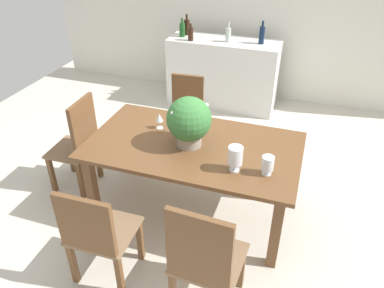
{
  "coord_description": "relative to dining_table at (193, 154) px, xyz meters",
  "views": [
    {
      "loc": [
        0.88,
        -2.9,
        2.53
      ],
      "look_at": [
        -0.03,
        -0.21,
        0.73
      ],
      "focal_mm": 35.34,
      "sensor_mm": 36.0,
      "label": 1
    }
  ],
  "objects": [
    {
      "name": "chair_near_left",
      "position": [
        -0.41,
        -0.99,
        -0.15
      ],
      "size": [
        0.48,
        0.46,
        0.91
      ],
      "rotation": [
        0.0,
        0.0,
        3.16
      ],
      "color": "brown",
      "rests_on": "ground"
    },
    {
      "name": "wine_bottle_clear",
      "position": [
        -0.27,
        2.28,
        0.4
      ],
      "size": [
        0.07,
        0.07,
        0.26
      ],
      "color": "#B2BFB7",
      "rests_on": "kitchen_counter"
    },
    {
      "name": "wine_bottle_amber",
      "position": [
        -0.94,
        2.31,
        0.4
      ],
      "size": [
        0.08,
        0.08,
        0.25
      ],
      "color": "#194C1E",
      "rests_on": "kitchen_counter"
    },
    {
      "name": "flower_centerpiece",
      "position": [
        -0.03,
        -0.02,
        0.34
      ],
      "size": [
        0.38,
        0.38,
        0.45
      ],
      "color": "gray",
      "rests_on": "dining_table"
    },
    {
      "name": "chair_near_right",
      "position": [
        0.41,
        -1.01,
        -0.11
      ],
      "size": [
        0.49,
        0.49,
        1.02
      ],
      "rotation": [
        0.0,
        0.0,
        3.09
      ],
      "color": "brown",
      "rests_on": "ground"
    },
    {
      "name": "kitchen_counter",
      "position": [
        -0.34,
        2.34,
        -0.18
      ],
      "size": [
        1.53,
        0.54,
        0.97
      ],
      "primitive_type": "cube",
      "color": "silver",
      "rests_on": "ground"
    },
    {
      "name": "crystal_vase_center_near",
      "position": [
        0.43,
        -0.26,
        0.24
      ],
      "size": [
        0.12,
        0.12,
        0.22
      ],
      "color": "silver",
      "rests_on": "dining_table"
    },
    {
      "name": "back_wall",
      "position": [
        0.0,
        2.86,
        0.64
      ],
      "size": [
        6.4,
        0.1,
        2.6
      ],
      "primitive_type": "cube",
      "color": "silver",
      "rests_on": "ground"
    },
    {
      "name": "wine_bottle_tall",
      "position": [
        -0.91,
        2.42,
        0.41
      ],
      "size": [
        0.08,
        0.08,
        0.28
      ],
      "color": "black",
      "rests_on": "kitchen_counter"
    },
    {
      "name": "dining_table",
      "position": [
        0.0,
        0.0,
        0.0
      ],
      "size": [
        1.85,
        1.05,
        0.76
      ],
      "color": "brown",
      "rests_on": "ground"
    },
    {
      "name": "chair_head_end",
      "position": [
        -1.2,
        0.0,
        -0.11
      ],
      "size": [
        0.42,
        0.45,
        1.0
      ],
      "rotation": [
        0.0,
        0.0,
        -1.54
      ],
      "color": "brown",
      "rests_on": "ground"
    },
    {
      "name": "ground_plane",
      "position": [
        0.0,
        0.26,
        -0.66
      ],
      "size": [
        7.04,
        7.04,
        0.0
      ],
      "primitive_type": "plane",
      "color": "beige"
    },
    {
      "name": "wine_bottle_green",
      "position": [
        0.16,
        2.35,
        0.43
      ],
      "size": [
        0.07,
        0.07,
        0.3
      ],
      "color": "#0F1E38",
      "rests_on": "kitchen_counter"
    },
    {
      "name": "wine_bottle_dark",
      "position": [
        -0.77,
        2.18,
        0.4
      ],
      "size": [
        0.07,
        0.07,
        0.23
      ],
      "color": "black",
      "rests_on": "kitchen_counter"
    },
    {
      "name": "crystal_vase_left",
      "position": [
        0.68,
        -0.23,
        0.2
      ],
      "size": [
        0.1,
        0.1,
        0.16
      ],
      "color": "silver",
      "rests_on": "dining_table"
    },
    {
      "name": "chair_far_left",
      "position": [
        -0.42,
        0.99,
        -0.15
      ],
      "size": [
        0.43,
        0.44,
        0.93
      ],
      "rotation": [
        0.0,
        0.0,
        0.06
      ],
      "color": "brown",
      "rests_on": "ground"
    },
    {
      "name": "wine_glass",
      "position": [
        -0.39,
        0.17,
        0.21
      ],
      "size": [
        0.07,
        0.07,
        0.15
      ],
      "color": "silver",
      "rests_on": "dining_table"
    }
  ]
}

